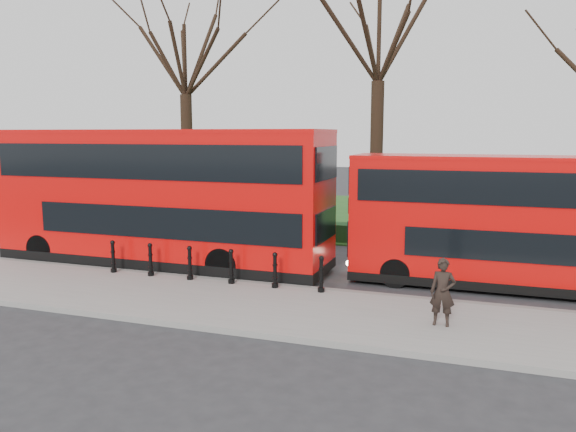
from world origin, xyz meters
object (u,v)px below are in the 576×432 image
at_px(bus_rear, 522,223).
at_px(pedestrian, 443,292).
at_px(bus_lead, 160,198).
at_px(bollard_row, 210,265).

bearing_deg(bus_rear, pedestrian, -113.06).
relative_size(bus_lead, pedestrian, 7.44).
bearing_deg(bus_lead, bollard_row, -32.99).
bearing_deg(bus_lead, pedestrian, -20.25).
xyz_separation_m(bus_rear, pedestrian, (-1.90, -4.47, -1.05)).
height_order(bus_lead, pedestrian, bus_lead).
distance_m(bollard_row, pedestrian, 7.18).
distance_m(bus_rear, pedestrian, 4.97).
bearing_deg(bus_lead, bus_rear, 4.24).
height_order(bus_rear, pedestrian, bus_rear).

